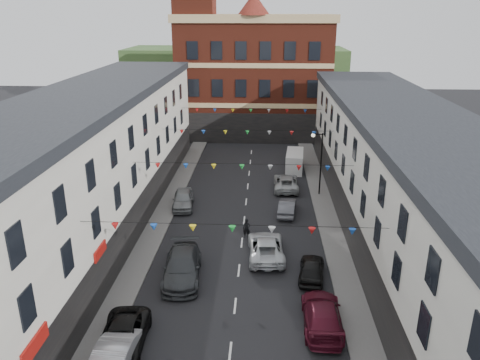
% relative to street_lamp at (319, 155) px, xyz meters
% --- Properties ---
extents(ground, '(160.00, 160.00, 0.00)m').
position_rel_street_lamp_xyz_m(ground, '(-6.55, -14.00, -3.90)').
color(ground, black).
rests_on(ground, ground).
extents(pavement_left, '(1.80, 64.00, 0.15)m').
position_rel_street_lamp_xyz_m(pavement_left, '(-13.45, -12.00, -3.83)').
color(pavement_left, '#605E5B').
rests_on(pavement_left, ground).
extents(pavement_right, '(1.80, 64.00, 0.15)m').
position_rel_street_lamp_xyz_m(pavement_right, '(0.35, -12.00, -3.83)').
color(pavement_right, '#605E5B').
rests_on(pavement_right, ground).
extents(terrace_left, '(8.40, 56.00, 10.70)m').
position_rel_street_lamp_xyz_m(terrace_left, '(-18.33, -13.00, 1.44)').
color(terrace_left, silver).
rests_on(terrace_left, ground).
extents(terrace_right, '(8.40, 56.00, 9.70)m').
position_rel_street_lamp_xyz_m(terrace_right, '(5.23, -13.00, 0.95)').
color(terrace_right, silver).
rests_on(terrace_right, ground).
extents(civic_building, '(20.60, 13.30, 18.50)m').
position_rel_street_lamp_xyz_m(civic_building, '(-6.55, 23.95, 4.23)').
color(civic_building, maroon).
rests_on(civic_building, ground).
extents(clock_tower, '(5.60, 5.60, 30.00)m').
position_rel_street_lamp_xyz_m(clock_tower, '(-14.05, 21.00, 11.03)').
color(clock_tower, maroon).
rests_on(clock_tower, ground).
extents(distant_hill, '(40.00, 14.00, 10.00)m').
position_rel_street_lamp_xyz_m(distant_hill, '(-10.55, 48.00, 1.10)').
color(distant_hill, '#305326').
rests_on(distant_hill, ground).
extents(street_lamp, '(1.10, 0.36, 6.00)m').
position_rel_street_lamp_xyz_m(street_lamp, '(0.00, 0.00, 0.00)').
color(street_lamp, black).
rests_on(street_lamp, ground).
extents(car_left_c, '(2.56, 5.07, 1.38)m').
position_rel_street_lamp_xyz_m(car_left_c, '(-12.05, -22.05, -3.22)').
color(car_left_c, black).
rests_on(car_left_c, ground).
extents(car_left_d, '(2.79, 5.88, 1.66)m').
position_rel_street_lamp_xyz_m(car_left_d, '(-10.15, -15.12, -3.08)').
color(car_left_d, '#36393C').
rests_on(car_left_d, ground).
extents(car_left_e, '(2.19, 4.51, 1.49)m').
position_rel_street_lamp_xyz_m(car_left_e, '(-12.05, -3.48, -3.16)').
color(car_left_e, gray).
rests_on(car_left_e, ground).
extents(car_right_c, '(2.20, 5.17, 1.49)m').
position_rel_street_lamp_xyz_m(car_right_c, '(-1.69, -19.62, -3.16)').
color(car_right_c, '#521021').
rests_on(car_right_c, ground).
extents(car_right_d, '(2.08, 4.09, 1.33)m').
position_rel_street_lamp_xyz_m(car_right_d, '(-1.80, -14.67, -3.24)').
color(car_right_d, black).
rests_on(car_right_d, ground).
extents(car_right_e, '(1.80, 4.02, 1.28)m').
position_rel_street_lamp_xyz_m(car_right_e, '(-2.95, -4.51, -3.26)').
color(car_right_e, '#54565D').
rests_on(car_right_e, ground).
extents(car_right_f, '(2.31, 4.99, 1.39)m').
position_rel_street_lamp_xyz_m(car_right_f, '(-2.82, 1.47, -3.21)').
color(car_right_f, '#A4A7A9').
rests_on(car_right_f, ground).
extents(moving_car, '(2.71, 5.38, 1.46)m').
position_rel_street_lamp_xyz_m(moving_car, '(-4.75, -11.97, -3.17)').
color(moving_car, silver).
rests_on(moving_car, ground).
extents(white_van, '(2.17, 4.74, 2.03)m').
position_rel_street_lamp_xyz_m(white_van, '(-1.67, 7.37, -2.89)').
color(white_van, silver).
rests_on(white_van, ground).
extents(pedestrian, '(0.61, 0.46, 1.53)m').
position_rel_street_lamp_xyz_m(pedestrian, '(-6.23, -9.12, -3.14)').
color(pedestrian, black).
rests_on(pedestrian, ground).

